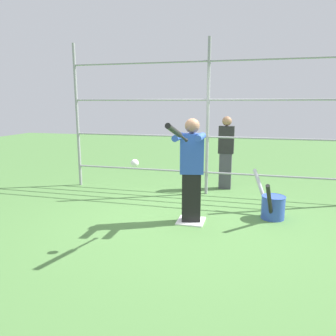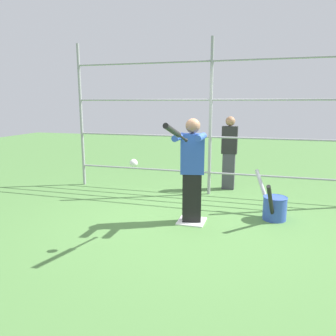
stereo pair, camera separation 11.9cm
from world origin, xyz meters
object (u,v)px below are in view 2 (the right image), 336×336
Objects in this scene: softball_in_flight at (134,163)px; bystander_behind_fence at (229,152)px; batter at (192,168)px; bat_bucket at (274,207)px; baseball_bat_swinging at (175,132)px.

bystander_behind_fence is at bearing -104.83° from softball_in_flight.
batter reaches higher than bystander_behind_fence.
batter is at bearing 81.37° from bystander_behind_fence.
batter is 2.14m from bystander_behind_fence.
bat_bucket is 0.65× the size of bystander_behind_fence.
bystander_behind_fence is at bearing -62.18° from bat_bucket.
baseball_bat_swinging is 2.21m from bat_bucket.
batter is 1.58× the size of bat_bucket.
baseball_bat_swinging is at bearing 83.49° from bystander_behind_fence.
bystander_behind_fence is at bearing -96.51° from baseball_bat_swinging.
softball_in_flight is 0.06× the size of bystander_behind_fence.
bat_bucket is at bearing 117.82° from bystander_behind_fence.
bystander_behind_fence reaches higher than softball_in_flight.
bat_bucket is (-1.21, -1.37, -1.23)m from baseball_bat_swinging.
bat_bucket is (-1.19, -0.47, -0.64)m from batter.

